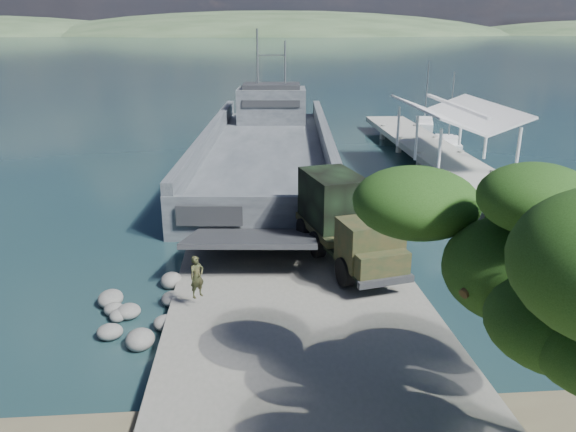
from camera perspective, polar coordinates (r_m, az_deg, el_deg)
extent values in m
plane|color=#1B3842|center=(22.16, 1.23, -9.80)|extent=(1400.00, 1400.00, 0.00)
cube|color=slate|center=(21.17, 1.50, -10.50)|extent=(10.00, 18.00, 0.50)
cube|color=#999A90|center=(41.36, 16.98, 4.62)|extent=(4.00, 44.00, 0.50)
cube|color=#3D4348|center=(44.02, -2.08, 5.57)|extent=(12.04, 32.31, 2.64)
cube|color=#3D4348|center=(44.02, -7.94, 8.00)|extent=(3.20, 31.59, 1.37)
cube|color=#3D4348|center=(43.66, 3.77, 8.05)|extent=(3.20, 31.59, 1.37)
cube|color=#3D4348|center=(28.78, -3.30, -0.56)|extent=(9.50, 1.19, 2.74)
cube|color=#3D4348|center=(53.86, -1.67, 11.18)|extent=(6.65, 4.72, 3.16)
cube|color=#2C2D31|center=(53.65, -1.69, 13.08)|extent=(5.53, 3.79, 0.42)
cylinder|color=gray|center=(53.51, -3.13, 15.65)|extent=(0.17, 0.17, 5.27)
cylinder|color=gray|center=(53.46, -0.31, 15.11)|extent=(0.17, 0.17, 4.22)
cylinder|color=black|center=(23.00, 5.82, -5.68)|extent=(0.69, 1.28, 1.22)
cylinder|color=black|center=(23.88, 10.59, -4.95)|extent=(0.69, 1.28, 1.22)
cylinder|color=black|center=(25.71, 3.02, -2.87)|extent=(0.69, 1.28, 1.22)
cylinder|color=black|center=(26.50, 7.39, -2.33)|extent=(0.69, 1.28, 1.22)
cylinder|color=black|center=(27.35, 1.65, -1.49)|extent=(0.69, 1.28, 1.22)
cylinder|color=black|center=(28.10, 5.80, -1.01)|extent=(0.69, 1.28, 1.22)
cube|color=black|center=(25.56, 5.73, -2.75)|extent=(3.64, 7.40, 0.23)
cube|color=#21341C|center=(23.07, 8.28, -2.68)|extent=(2.71, 2.36, 1.87)
cube|color=#21341C|center=(22.32, 9.47, -4.80)|extent=(2.29, 1.31, 0.94)
cube|color=#21341C|center=(26.57, 4.65, -1.10)|extent=(3.27, 4.73, 0.33)
cube|color=black|center=(26.30, 4.57, 1.82)|extent=(3.00, 3.98, 2.34)
cube|color=#2C2D31|center=(22.18, 9.93, -6.59)|extent=(2.33, 0.76, 0.28)
imported|color=#21341C|center=(21.50, -9.18, -7.05)|extent=(0.71, 0.69, 1.64)
cube|color=white|center=(53.28, 15.93, 6.98)|extent=(2.72, 5.85, 0.92)
cube|color=white|center=(52.17, 16.15, 7.41)|extent=(1.73, 1.89, 0.62)
cylinder|color=gray|center=(52.73, 16.26, 10.52)|extent=(0.10, 0.10, 6.15)
cube|color=white|center=(63.28, 13.66, 8.99)|extent=(3.39, 6.21, 0.98)
cube|color=white|center=(62.10, 13.72, 9.41)|extent=(1.96, 2.10, 0.65)
cylinder|color=gray|center=(62.79, 13.92, 12.15)|extent=(0.11, 0.11, 6.50)
ellipsoid|color=#193A0F|center=(14.67, 12.86, 1.39)|extent=(3.17, 3.17, 1.81)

